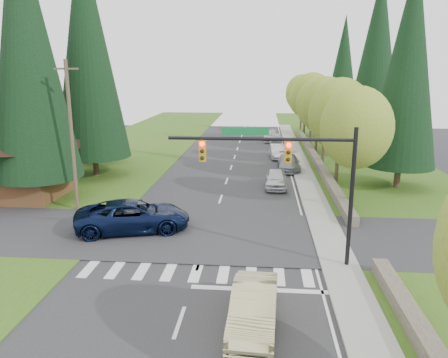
# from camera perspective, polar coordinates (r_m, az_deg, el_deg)

# --- Properties ---
(ground) EXTENTS (120.00, 120.00, 0.00)m
(ground) POSITION_cam_1_polar(r_m,az_deg,el_deg) (18.30, -5.24, -16.47)
(ground) COLOR #28282B
(ground) RESTS_ON ground
(grass_east) EXTENTS (14.00, 110.00, 0.06)m
(grass_east) POSITION_cam_1_polar(r_m,az_deg,el_deg) (38.04, 20.13, -1.00)
(grass_east) COLOR #335617
(grass_east) RESTS_ON ground
(grass_west) EXTENTS (14.00, 110.00, 0.06)m
(grass_west) POSITION_cam_1_polar(r_m,az_deg,el_deg) (40.02, -18.68, -0.17)
(grass_west) COLOR #335617
(grass_west) RESTS_ON ground
(cross_street) EXTENTS (120.00, 8.00, 0.10)m
(cross_street) POSITION_cam_1_polar(r_m,az_deg,el_deg) (25.44, -2.06, -7.41)
(cross_street) COLOR #28282B
(cross_street) RESTS_ON ground
(sidewalk_east) EXTENTS (1.80, 80.00, 0.13)m
(sidewalk_east) POSITION_cam_1_polar(r_m,az_deg,el_deg) (38.82, 10.67, -0.03)
(sidewalk_east) COLOR gray
(sidewalk_east) RESTS_ON ground
(curb_east) EXTENTS (0.20, 80.00, 0.13)m
(curb_east) POSITION_cam_1_polar(r_m,az_deg,el_deg) (38.75, 9.42, -0.01)
(curb_east) COLOR gray
(curb_east) RESTS_ON ground
(stone_wall_north) EXTENTS (0.70, 40.00, 0.70)m
(stone_wall_north) POSITION_cam_1_polar(r_m,az_deg,el_deg) (46.72, 11.84, 2.61)
(stone_wall_north) COLOR #4C4438
(stone_wall_north) RESTS_ON ground
(traffic_signal) EXTENTS (8.70, 0.37, 6.80)m
(traffic_signal) POSITION_cam_1_polar(r_m,az_deg,el_deg) (20.51, 8.81, 1.77)
(traffic_signal) COLOR black
(traffic_signal) RESTS_ON ground
(brown_building) EXTENTS (8.40, 8.40, 5.40)m
(brown_building) POSITION_cam_1_polar(r_m,az_deg,el_deg) (35.94, -25.13, 2.79)
(brown_building) COLOR #4C2D19
(brown_building) RESTS_ON ground
(utility_pole) EXTENTS (1.60, 0.24, 10.00)m
(utility_pole) POSITION_cam_1_polar(r_m,az_deg,el_deg) (30.49, -19.28, 5.39)
(utility_pole) COLOR #473828
(utility_pole) RESTS_ON ground
(decid_tree_0) EXTENTS (4.80, 4.80, 8.37)m
(decid_tree_0) POSITION_cam_1_polar(r_m,az_deg,el_deg) (30.39, 16.90, 6.41)
(decid_tree_0) COLOR #38281C
(decid_tree_0) RESTS_ON ground
(decid_tree_1) EXTENTS (5.20, 5.20, 8.80)m
(decid_tree_1) POSITION_cam_1_polar(r_m,az_deg,el_deg) (37.23, 14.92, 8.11)
(decid_tree_1) COLOR #38281C
(decid_tree_1) RESTS_ON ground
(decid_tree_2) EXTENTS (5.00, 5.00, 8.82)m
(decid_tree_2) POSITION_cam_1_polar(r_m,az_deg,el_deg) (44.08, 13.15, 9.21)
(decid_tree_2) COLOR #38281C
(decid_tree_2) RESTS_ON ground
(decid_tree_3) EXTENTS (5.00, 5.00, 8.55)m
(decid_tree_3) POSITION_cam_1_polar(r_m,az_deg,el_deg) (51.03, 12.17, 9.55)
(decid_tree_3) COLOR #38281C
(decid_tree_3) RESTS_ON ground
(decid_tree_4) EXTENTS (5.40, 5.40, 9.18)m
(decid_tree_4) POSITION_cam_1_polar(r_m,az_deg,el_deg) (57.96, 11.45, 10.46)
(decid_tree_4) COLOR #38281C
(decid_tree_4) RESTS_ON ground
(decid_tree_5) EXTENTS (4.80, 4.80, 8.30)m
(decid_tree_5) POSITION_cam_1_polar(r_m,az_deg,el_deg) (64.92, 10.58, 10.36)
(decid_tree_5) COLOR #38281C
(decid_tree_5) RESTS_ON ground
(decid_tree_6) EXTENTS (5.20, 5.20, 8.86)m
(decid_tree_6) POSITION_cam_1_polar(r_m,az_deg,el_deg) (71.87, 10.15, 10.96)
(decid_tree_6) COLOR #38281C
(decid_tree_6) RESTS_ON ground
(conifer_w_a) EXTENTS (6.12, 6.12, 19.80)m
(conifer_w_a) POSITION_cam_1_polar(r_m,az_deg,el_deg) (33.60, -24.30, 15.36)
(conifer_w_a) COLOR #38281C
(conifer_w_a) RESTS_ON ground
(conifer_w_b) EXTENTS (5.44, 5.44, 17.80)m
(conifer_w_b) POSITION_cam_1_polar(r_m,az_deg,el_deg) (38.52, -25.24, 13.43)
(conifer_w_b) COLOR #38281C
(conifer_w_b) RESTS_ON ground
(conifer_w_c) EXTENTS (6.46, 6.46, 20.80)m
(conifer_w_c) POSITION_cam_1_polar(r_m,az_deg,el_deg) (40.45, -17.44, 16.18)
(conifer_w_c) COLOR #38281C
(conifer_w_c) RESTS_ON ground
(conifer_w_e) EXTENTS (5.78, 5.78, 18.80)m
(conifer_w_e) POSITION_cam_1_polar(r_m,az_deg,el_deg) (46.73, -16.86, 14.59)
(conifer_w_e) COLOR #38281C
(conifer_w_e) RESTS_ON ground
(conifer_e_a) EXTENTS (5.44, 5.44, 17.80)m
(conifer_e_a) POSITION_cam_1_polar(r_m,az_deg,el_deg) (37.20, 22.93, 13.68)
(conifer_e_a) COLOR #38281C
(conifer_e_a) RESTS_ON ground
(conifer_e_b) EXTENTS (6.12, 6.12, 19.80)m
(conifer_e_b) POSITION_cam_1_polar(r_m,az_deg,el_deg) (50.99, 19.31, 14.87)
(conifer_e_b) COLOR #38281C
(conifer_e_b) RESTS_ON ground
(conifer_e_c) EXTENTS (5.10, 5.10, 16.80)m
(conifer_e_c) POSITION_cam_1_polar(r_m,az_deg,el_deg) (64.47, 15.28, 13.44)
(conifer_e_c) COLOR #38281C
(conifer_e_c) RESTS_ON ground
(sedan_champagne) EXTENTS (1.87, 4.80, 1.56)m
(sedan_champagne) POSITION_cam_1_polar(r_m,az_deg,el_deg) (16.79, 3.91, -16.36)
(sedan_champagne) COLOR beige
(sedan_champagne) RESTS_ON ground
(suv_navy) EXTENTS (7.23, 4.78, 1.85)m
(suv_navy) POSITION_cam_1_polar(r_m,az_deg,el_deg) (26.43, -11.78, -4.75)
(suv_navy) COLOR black
(suv_navy) RESTS_ON ground
(parked_car_a) EXTENTS (1.83, 4.33, 1.46)m
(parked_car_a) POSITION_cam_1_polar(r_m,az_deg,el_deg) (35.75, 6.83, 0.01)
(parked_car_a) COLOR silver
(parked_car_a) RESTS_ON ground
(parked_car_b) EXTENTS (2.03, 5.00, 1.45)m
(parked_car_b) POSITION_cam_1_polar(r_m,az_deg,el_deg) (42.29, 8.47, 2.11)
(parked_car_b) COLOR gray
(parked_car_b) RESTS_ON ground
(parked_car_c) EXTENTS (1.84, 4.56, 1.47)m
(parked_car_c) POSITION_cam_1_polar(r_m,az_deg,el_deg) (48.08, 7.03, 3.58)
(parked_car_c) COLOR silver
(parked_car_c) RESTS_ON ground
(parked_car_d) EXTENTS (1.84, 3.85, 1.27)m
(parked_car_d) POSITION_cam_1_polar(r_m,az_deg,el_deg) (58.50, 6.79, 5.31)
(parked_car_d) COLOR silver
(parked_car_d) RESTS_ON ground
(parked_car_e) EXTENTS (2.18, 4.90, 1.40)m
(parked_car_e) POSITION_cam_1_polar(r_m,az_deg,el_deg) (60.06, 6.15, 5.61)
(parked_car_e) COLOR #B8B8BD
(parked_car_e) RESTS_ON ground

